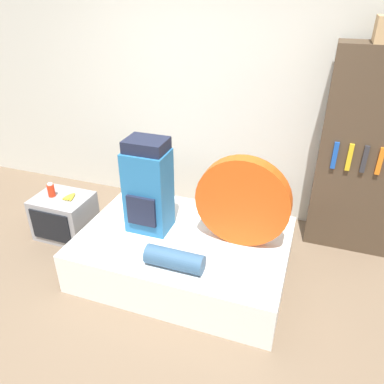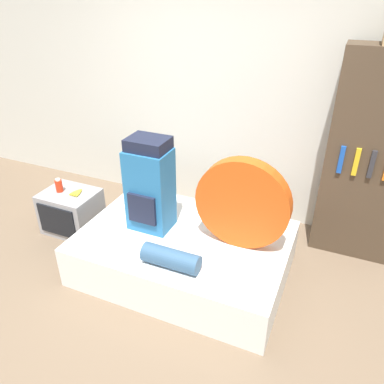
# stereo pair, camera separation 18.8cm
# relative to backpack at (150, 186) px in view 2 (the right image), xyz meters

# --- Properties ---
(ground_plane) EXTENTS (16.00, 16.00, 0.00)m
(ground_plane) POSITION_rel_backpack_xyz_m (0.19, -0.62, -0.80)
(ground_plane) COLOR brown
(wall_back) EXTENTS (8.00, 0.05, 2.60)m
(wall_back) POSITION_rel_backpack_xyz_m (0.19, 1.22, 0.50)
(wall_back) COLOR silver
(wall_back) RESTS_ON ground_plane
(bed) EXTENTS (1.80, 1.25, 0.39)m
(bed) POSITION_rel_backpack_xyz_m (0.33, -0.02, -0.60)
(bed) COLOR white
(bed) RESTS_ON ground_plane
(backpack) EXTENTS (0.37, 0.32, 0.84)m
(backpack) POSITION_rel_backpack_xyz_m (0.00, 0.00, 0.00)
(backpack) COLOR #23669E
(backpack) RESTS_ON bed
(tent_bag) EXTENTS (0.78, 0.13, 0.78)m
(tent_bag) POSITION_rel_backpack_xyz_m (0.81, 0.07, -0.02)
(tent_bag) COLOR #D14C14
(tent_bag) RESTS_ON bed
(sleeping_roll) EXTENTS (0.46, 0.16, 0.16)m
(sleeping_roll) POSITION_rel_backpack_xyz_m (0.41, -0.44, -0.33)
(sleeping_roll) COLOR #33567A
(sleeping_roll) RESTS_ON bed
(television) EXTENTS (0.55, 0.46, 0.45)m
(television) POSITION_rel_backpack_xyz_m (-1.03, 0.10, -0.58)
(television) COLOR #939399
(television) RESTS_ON ground_plane
(canister) EXTENTS (0.07, 0.07, 0.14)m
(canister) POSITION_rel_backpack_xyz_m (-1.13, 0.09, -0.28)
(canister) COLOR red
(canister) RESTS_ON television
(banana_bunch) EXTENTS (0.12, 0.16, 0.03)m
(banana_bunch) POSITION_rel_backpack_xyz_m (-0.94, 0.13, -0.34)
(banana_bunch) COLOR yellow
(banana_bunch) RESTS_ON television
(bookshelf) EXTENTS (0.77, 0.35, 1.92)m
(bookshelf) POSITION_rel_backpack_xyz_m (1.72, 0.95, 0.16)
(bookshelf) COLOR #473828
(bookshelf) RESTS_ON ground_plane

